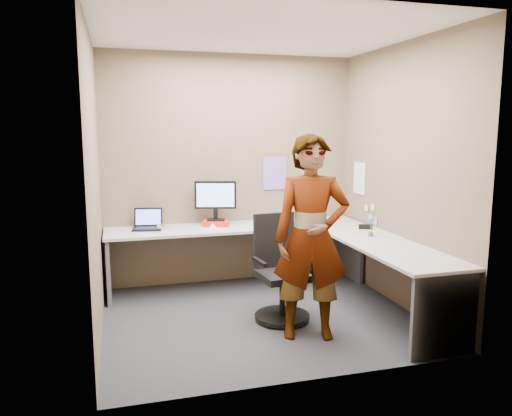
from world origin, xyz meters
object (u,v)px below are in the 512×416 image
object	(u,v)px
desk	(290,247)
monitor	(216,197)
office_chair	(280,277)
person	(311,238)

from	to	relation	value
desk	monitor	distance (m)	1.08
desk	office_chair	distance (m)	0.56
desk	person	xyz separation A→B (m)	(-0.14, -0.93, 0.31)
monitor	office_chair	bearing A→B (deg)	-56.29
monitor	person	size ratio (longest dim) A/B	0.26
monitor	office_chair	world-z (taller)	monitor
office_chair	person	distance (m)	0.69
person	desk	bearing A→B (deg)	96.28
office_chair	person	xyz separation A→B (m)	(0.13, -0.48, 0.49)
person	office_chair	bearing A→B (deg)	119.76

